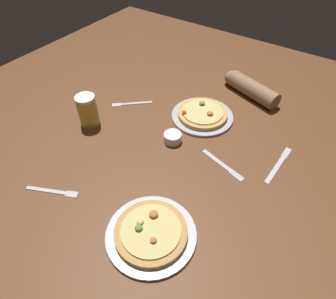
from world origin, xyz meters
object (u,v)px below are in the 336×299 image
diner_arm (248,87)px  beer_mug_dark (88,110)px  knife_spare (223,165)px  pizza_plate_near (151,233)px  knife_right (279,164)px  fork_left (53,191)px  fork_spare (131,103)px  ramekin_sauce (173,138)px  pizza_plate_far (202,114)px

diner_arm → beer_mug_dark: bearing=-128.9°
knife_spare → pizza_plate_near: bearing=-97.3°
knife_right → knife_spare: bearing=-145.3°
pizza_plate_near → fork_left: 0.40m
knife_right → fork_spare: 0.74m
knife_spare → diner_arm: diner_arm is taller
fork_left → pizza_plate_near: bearing=8.8°
ramekin_sauce → fork_spare: (-0.32, 0.11, -0.02)m
fork_left → pizza_plate_far: bearing=71.3°
pizza_plate_far → pizza_plate_near: bearing=-74.9°
pizza_plate_near → pizza_plate_far: 0.64m
pizza_plate_near → diner_arm: bearing=94.4°
pizza_plate_near → knife_right: pizza_plate_near is taller
pizza_plate_far → knife_right: (0.40, -0.09, -0.01)m
knife_spare → fork_left: bearing=-134.1°
diner_arm → ramekin_sauce: bearing=-103.1°
pizza_plate_far → fork_spare: (-0.34, -0.11, -0.01)m
beer_mug_dark → knife_right: size_ratio=0.62×
knife_right → knife_spare: (-0.18, -0.13, 0.00)m
ramekin_sauce → fork_left: ramekin_sauce is taller
fork_spare → diner_arm: 0.60m
ramekin_sauce → fork_spare: ramekin_sauce is taller
pizza_plate_far → knife_spare: bearing=-44.7°
pizza_plate_far → fork_left: 0.72m
ramekin_sauce → knife_right: (0.42, 0.12, -0.02)m
pizza_plate_far → beer_mug_dark: (-0.40, -0.32, 0.06)m
beer_mug_dark → ramekin_sauce: bearing=16.0°
beer_mug_dark → ramekin_sauce: size_ratio=1.89×
beer_mug_dark → diner_arm: (0.50, 0.62, -0.03)m
ramekin_sauce → diner_arm: 0.52m
fork_spare → beer_mug_dark: bearing=-106.3°
beer_mug_dark → knife_spare: bearing=9.6°
pizza_plate_near → knife_spare: size_ratio=1.43×
ramekin_sauce → knife_spare: ramekin_sauce is taller
pizza_plate_near → beer_mug_dark: beer_mug_dark is taller
fork_left → knife_spare: bearing=45.9°
beer_mug_dark → fork_left: (0.17, -0.36, -0.07)m
fork_left → knife_right: same height
fork_spare → knife_spare: 0.57m
pizza_plate_near → beer_mug_dark: 0.64m
beer_mug_dark → fork_spare: bearing=73.7°
fork_spare → diner_arm: size_ratio=0.50×
ramekin_sauce → fork_spare: bearing=161.6°
beer_mug_dark → knife_right: beer_mug_dark is taller
knife_right → fork_left: bearing=-136.9°
pizza_plate_far → beer_mug_dark: bearing=-141.3°
pizza_plate_near → pizza_plate_far: (-0.17, 0.62, -0.00)m
pizza_plate_near → diner_arm: size_ratio=0.91×
fork_spare → diner_arm: (0.44, 0.40, 0.04)m
beer_mug_dark → fork_spare: 0.23m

